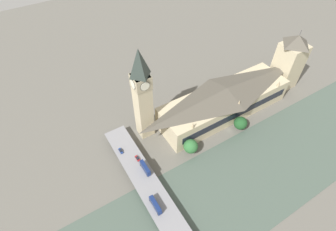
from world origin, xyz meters
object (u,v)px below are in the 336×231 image
(road_bridge, at_px, (171,223))
(double_decker_bus_lead, at_px, (145,168))
(victoria_tower, at_px, (289,62))
(car_northbound_lead, at_px, (137,158))
(car_southbound_mid, at_px, (121,151))
(parliament_hall, at_px, (225,101))
(double_decker_bus_mid, at_px, (155,205))
(clock_tower, at_px, (142,94))

(road_bridge, distance_m, double_decker_bus_lead, 36.83)
(victoria_tower, bearing_deg, car_northbound_lead, 93.23)
(car_northbound_lead, relative_size, car_southbound_mid, 1.01)
(parliament_hall, relative_size, car_southbound_mid, 22.40)
(double_decker_bus_mid, distance_m, car_northbound_lead, 35.18)
(double_decker_bus_mid, height_order, car_northbound_lead, double_decker_bus_mid)
(car_northbound_lead, bearing_deg, parliament_hall, -84.15)
(parliament_hall, bearing_deg, clock_tower, 77.38)
(double_decker_bus_lead, bearing_deg, victoria_tower, -82.77)
(double_decker_bus_mid, height_order, car_southbound_mid, double_decker_bus_mid)
(road_bridge, distance_m, car_northbound_lead, 46.82)
(parliament_hall, height_order, car_southbound_mid, parliament_hall)
(double_decker_bus_lead, bearing_deg, parliament_hall, -76.92)
(double_decker_bus_lead, xyz_separation_m, car_southbound_mid, (21.43, 7.30, -2.06))
(victoria_tower, height_order, double_decker_bus_mid, victoria_tower)
(double_decker_bus_lead, bearing_deg, road_bridge, 174.52)
(double_decker_bus_mid, bearing_deg, clock_tower, -22.53)
(parliament_hall, distance_m, double_decker_bus_lead, 81.26)
(parliament_hall, relative_size, clock_tower, 1.47)
(road_bridge, xyz_separation_m, double_decker_bus_mid, (12.07, 2.89, 3.67))
(double_decker_bus_mid, bearing_deg, double_decker_bus_lead, -14.67)
(road_bridge, xyz_separation_m, car_southbound_mid, (57.89, 3.80, 1.79))
(victoria_tower, xyz_separation_m, road_bridge, (-54.89, 148.66, -19.30))
(victoria_tower, relative_size, double_decker_bus_mid, 4.64)
(victoria_tower, xyz_separation_m, car_northbound_lead, (-8.20, 145.57, -17.58))
(double_decker_bus_lead, height_order, car_northbound_lead, double_decker_bus_lead)
(parliament_hall, bearing_deg, double_decker_bus_lead, 103.08)
(parliament_hall, relative_size, car_northbound_lead, 22.13)
(parliament_hall, distance_m, car_southbound_mid, 86.62)
(car_southbound_mid, bearing_deg, double_decker_bus_mid, -178.86)
(clock_tower, distance_m, double_decker_bus_mid, 68.05)
(victoria_tower, distance_m, road_bridge, 159.64)
(car_southbound_mid, bearing_deg, car_northbound_lead, -148.41)
(victoria_tower, height_order, car_northbound_lead, victoria_tower)
(victoria_tower, bearing_deg, double_decker_bus_lead, 97.23)
(car_northbound_lead, bearing_deg, clock_tower, -38.49)
(double_decker_bus_lead, relative_size, double_decker_bus_mid, 0.95)
(double_decker_bus_mid, bearing_deg, parliament_hall, -63.41)
(road_bridge, relative_size, double_decker_bus_mid, 13.89)
(victoria_tower, relative_size, car_southbound_mid, 11.05)
(clock_tower, bearing_deg, car_southbound_mid, 113.90)
(parliament_hall, height_order, clock_tower, clock_tower)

